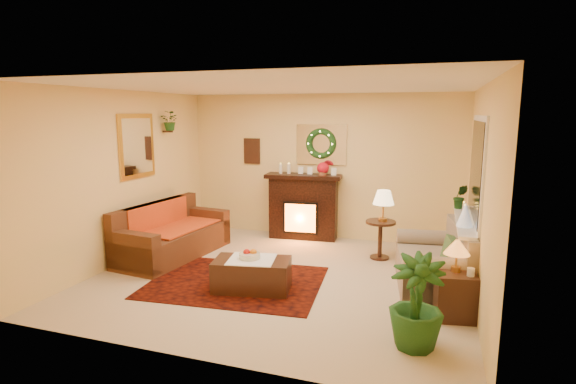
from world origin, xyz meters
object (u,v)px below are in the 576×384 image
(fireplace, at_px, (304,208))
(side_table_round, at_px, (380,238))
(loveseat, at_px, (433,258))
(coffee_table, at_px, (252,274))
(end_table_square, at_px, (454,294))
(sofa, at_px, (173,230))

(fireplace, height_order, side_table_round, fireplace)
(loveseat, distance_m, coffee_table, 2.35)
(coffee_table, bearing_deg, side_table_round, 41.45)
(fireplace, height_order, coffee_table, fireplace)
(fireplace, relative_size, end_table_square, 2.31)
(sofa, height_order, loveseat, sofa)
(sofa, distance_m, side_table_round, 3.27)
(side_table_round, bearing_deg, end_table_square, -60.21)
(sofa, xyz_separation_m, side_table_round, (3.14, 0.92, -0.11))
(end_table_square, bearing_deg, loveseat, 107.23)
(loveseat, xyz_separation_m, side_table_round, (-0.80, 1.04, -0.10))
(sofa, bearing_deg, side_table_round, 22.62)
(side_table_round, bearing_deg, loveseat, -52.26)
(sofa, height_order, fireplace, fireplace)
(fireplace, height_order, end_table_square, fireplace)
(sofa, bearing_deg, loveseat, 4.61)
(sofa, relative_size, end_table_square, 3.77)
(fireplace, xyz_separation_m, side_table_round, (1.48, -0.76, -0.23))
(sofa, distance_m, end_table_square, 4.29)
(fireplace, relative_size, loveseat, 0.82)
(sofa, height_order, side_table_round, sofa)
(coffee_table, bearing_deg, sofa, 141.43)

